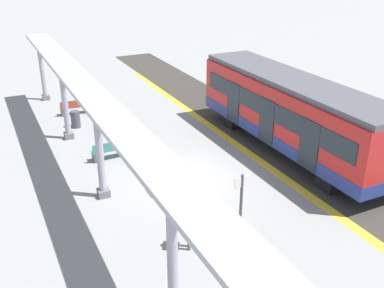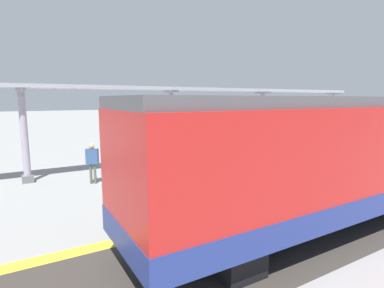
{
  "view_description": "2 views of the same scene",
  "coord_description": "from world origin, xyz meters",
  "px_view_note": "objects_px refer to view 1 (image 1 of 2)",
  "views": [
    {
      "loc": [
        6.88,
        14.64,
        8.81
      ],
      "look_at": [
        0.28,
        1.15,
        2.09
      ],
      "focal_mm": 41.6,
      "sensor_mm": 36.0,
      "label": 1
    },
    {
      "loc": [
        -10.51,
        6.77,
        3.42
      ],
      "look_at": [
        1.65,
        -0.33,
        1.32
      ],
      "focal_mm": 28.29,
      "sensor_mm": 36.0,
      "label": 2
    }
  ],
  "objects_px": {
    "train_near_carriage": "(290,114)",
    "bench_near_end": "(109,150)",
    "canopy_pillar_second": "(65,101)",
    "platform_info_sign": "(241,198)",
    "bench_mid_platform": "(74,107)",
    "passenger_by_the_benches": "(189,221)",
    "canopy_pillar_nearest": "(42,69)",
    "trash_bin": "(76,119)",
    "canopy_pillar_fourth": "(172,253)",
    "canopy_pillar_third": "(100,150)"
  },
  "relations": [
    {
      "from": "canopy_pillar_second",
      "to": "train_near_carriage",
      "type": "bearing_deg",
      "value": 146.38
    },
    {
      "from": "train_near_carriage",
      "to": "trash_bin",
      "type": "bearing_deg",
      "value": -41.26
    },
    {
      "from": "canopy_pillar_third",
      "to": "bench_mid_platform",
      "type": "relative_size",
      "value": 2.54
    },
    {
      "from": "canopy_pillar_second",
      "to": "canopy_pillar_fourth",
      "type": "height_order",
      "value": "same"
    },
    {
      "from": "canopy_pillar_second",
      "to": "platform_info_sign",
      "type": "distance_m",
      "value": 11.15
    },
    {
      "from": "platform_info_sign",
      "to": "train_near_carriage",
      "type": "bearing_deg",
      "value": -139.65
    },
    {
      "from": "bench_near_end",
      "to": "canopy_pillar_fourth",
      "type": "bearing_deg",
      "value": 83.38
    },
    {
      "from": "train_near_carriage",
      "to": "canopy_pillar_third",
      "type": "height_order",
      "value": "canopy_pillar_third"
    },
    {
      "from": "canopy_pillar_second",
      "to": "platform_info_sign",
      "type": "relative_size",
      "value": 1.75
    },
    {
      "from": "canopy_pillar_second",
      "to": "bench_near_end",
      "type": "xyz_separation_m",
      "value": [
        -1.12,
        3.2,
        -1.51
      ]
    },
    {
      "from": "canopy_pillar_third",
      "to": "canopy_pillar_fourth",
      "type": "height_order",
      "value": "same"
    },
    {
      "from": "bench_near_end",
      "to": "platform_info_sign",
      "type": "relative_size",
      "value": 0.69
    },
    {
      "from": "train_near_carriage",
      "to": "bench_near_end",
      "type": "distance_m",
      "value": 8.37
    },
    {
      "from": "bench_near_end",
      "to": "bench_mid_platform",
      "type": "relative_size",
      "value": 0.99
    },
    {
      "from": "train_near_carriage",
      "to": "bench_mid_platform",
      "type": "bearing_deg",
      "value": -49.44
    },
    {
      "from": "train_near_carriage",
      "to": "bench_near_end",
      "type": "bearing_deg",
      "value": -19.27
    },
    {
      "from": "bench_near_end",
      "to": "trash_bin",
      "type": "height_order",
      "value": "trash_bin"
    },
    {
      "from": "bench_near_end",
      "to": "canopy_pillar_nearest",
      "type": "bearing_deg",
      "value": -83.58
    },
    {
      "from": "trash_bin",
      "to": "canopy_pillar_nearest",
      "type": "bearing_deg",
      "value": -83.15
    },
    {
      "from": "train_near_carriage",
      "to": "platform_info_sign",
      "type": "distance_m",
      "value": 7.21
    },
    {
      "from": "canopy_pillar_nearest",
      "to": "trash_bin",
      "type": "bearing_deg",
      "value": 96.85
    },
    {
      "from": "canopy_pillar_second",
      "to": "passenger_by_the_benches",
      "type": "bearing_deg",
      "value": 98.37
    },
    {
      "from": "bench_mid_platform",
      "to": "platform_info_sign",
      "type": "relative_size",
      "value": 0.69
    },
    {
      "from": "canopy_pillar_nearest",
      "to": "canopy_pillar_third",
      "type": "bearing_deg",
      "value": 90.0
    },
    {
      "from": "canopy_pillar_third",
      "to": "bench_near_end",
      "type": "distance_m",
      "value": 3.59
    },
    {
      "from": "train_near_carriage",
      "to": "canopy_pillar_third",
      "type": "relative_size",
      "value": 2.98
    },
    {
      "from": "canopy_pillar_nearest",
      "to": "passenger_by_the_benches",
      "type": "height_order",
      "value": "canopy_pillar_nearest"
    },
    {
      "from": "bench_near_end",
      "to": "bench_mid_platform",
      "type": "distance_m",
      "value": 6.53
    },
    {
      "from": "canopy_pillar_fourth",
      "to": "passenger_by_the_benches",
      "type": "distance_m",
      "value": 2.92
    },
    {
      "from": "passenger_by_the_benches",
      "to": "platform_info_sign",
      "type": "bearing_deg",
      "value": -179.76
    },
    {
      "from": "canopy_pillar_nearest",
      "to": "canopy_pillar_third",
      "type": "height_order",
      "value": "same"
    },
    {
      "from": "canopy_pillar_nearest",
      "to": "canopy_pillar_second",
      "type": "xyz_separation_m",
      "value": [
        0.0,
        6.78,
        0.0
      ]
    },
    {
      "from": "canopy_pillar_fourth",
      "to": "canopy_pillar_second",
      "type": "bearing_deg",
      "value": -90.0
    },
    {
      "from": "passenger_by_the_benches",
      "to": "canopy_pillar_second",
      "type": "bearing_deg",
      "value": -81.63
    },
    {
      "from": "canopy_pillar_nearest",
      "to": "platform_info_sign",
      "type": "distance_m",
      "value": 17.72
    },
    {
      "from": "train_near_carriage",
      "to": "platform_info_sign",
      "type": "bearing_deg",
      "value": 40.35
    },
    {
      "from": "canopy_pillar_second",
      "to": "canopy_pillar_fourth",
      "type": "relative_size",
      "value": 1.0
    },
    {
      "from": "canopy_pillar_third",
      "to": "canopy_pillar_second",
      "type": "bearing_deg",
      "value": -90.0
    },
    {
      "from": "canopy_pillar_fourth",
      "to": "platform_info_sign",
      "type": "relative_size",
      "value": 1.75
    },
    {
      "from": "platform_info_sign",
      "to": "bench_near_end",
      "type": "bearing_deg",
      "value": -72.59
    },
    {
      "from": "canopy_pillar_third",
      "to": "platform_info_sign",
      "type": "distance_m",
      "value": 5.56
    },
    {
      "from": "passenger_by_the_benches",
      "to": "train_near_carriage",
      "type": "bearing_deg",
      "value": -147.65
    },
    {
      "from": "canopy_pillar_fourth",
      "to": "platform_info_sign",
      "type": "xyz_separation_m",
      "value": [
        -3.44,
        -2.31,
        -0.63
      ]
    },
    {
      "from": "trash_bin",
      "to": "canopy_pillar_fourth",
      "type": "bearing_deg",
      "value": 87.36
    },
    {
      "from": "canopy_pillar_nearest",
      "to": "passenger_by_the_benches",
      "type": "xyz_separation_m",
      "value": [
        -1.56,
        17.38,
        -0.92
      ]
    },
    {
      "from": "canopy_pillar_fourth",
      "to": "bench_mid_platform",
      "type": "relative_size",
      "value": 2.54
    },
    {
      "from": "canopy_pillar_third",
      "to": "bench_mid_platform",
      "type": "xyz_separation_m",
      "value": [
        -1.0,
        -9.59,
        -1.51
      ]
    },
    {
      "from": "canopy_pillar_third",
      "to": "canopy_pillar_fourth",
      "type": "xyz_separation_m",
      "value": [
        0.0,
        6.63,
        0.0
      ]
    },
    {
      "from": "canopy_pillar_nearest",
      "to": "bench_mid_platform",
      "type": "height_order",
      "value": "canopy_pillar_nearest"
    },
    {
      "from": "trash_bin",
      "to": "platform_info_sign",
      "type": "distance_m",
      "value": 12.26
    }
  ]
}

